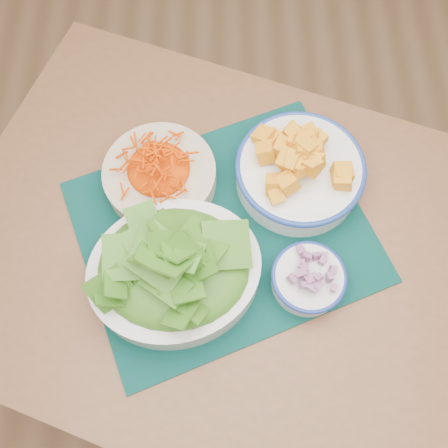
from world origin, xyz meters
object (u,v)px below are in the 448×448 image
table (257,276)px  carrot_bowl (159,173)px  onion_bowl (309,278)px  lettuce_bowl (174,267)px  squash_bowl (301,167)px  placemat (224,231)px

table → carrot_bowl: carrot_bowl is taller
carrot_bowl → onion_bowl: size_ratio=1.63×
carrot_bowl → lettuce_bowl: lettuce_bowl is taller
table → carrot_bowl: (-0.18, 0.15, 0.15)m
lettuce_bowl → carrot_bowl: bearing=86.4°
table → onion_bowl: 0.17m
lettuce_bowl → onion_bowl: lettuce_bowl is taller
table → lettuce_bowl: (-0.15, -0.04, 0.17)m
squash_bowl → onion_bowl: bearing=-89.3°
carrot_bowl → lettuce_bowl: (0.03, -0.19, 0.03)m
placemat → carrot_bowl: size_ratio=1.97×
table → onion_bowl: (0.07, -0.05, 0.14)m
table → carrot_bowl: bearing=161.3°
squash_bowl → lettuce_bowl: 0.29m
placemat → carrot_bowl: (-0.12, 0.10, 0.04)m
placemat → onion_bowl: 0.17m
table → squash_bowl: squash_bowl is taller
table → onion_bowl: bearing=-11.4°
lettuce_bowl → onion_bowl: size_ratio=2.16×
lettuce_bowl → table: bearing=0.3°
squash_bowl → carrot_bowl: bearing=180.0°
squash_bowl → table: bearing=-115.7°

